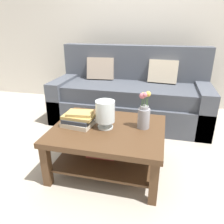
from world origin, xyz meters
name	(u,v)px	position (x,y,z in m)	size (l,w,h in m)	color
ground_plane	(122,146)	(0.00, 0.00, 0.00)	(10.00, 10.00, 0.00)	#ADA393
back_wall	(143,24)	(0.00, 1.65, 1.35)	(6.40, 0.12, 2.70)	beige
couch	(130,96)	(-0.05, 0.81, 0.36)	(2.19, 0.90, 1.06)	#474C56
coffee_table	(108,139)	(-0.06, -0.44, 0.33)	(1.04, 0.85, 0.45)	#4C331E
book_stack_main	(79,119)	(-0.35, -0.45, 0.51)	(0.31, 0.25, 0.14)	beige
glass_hurricane_vase	(105,112)	(-0.08, -0.44, 0.60)	(0.18, 0.18, 0.26)	silver
flower_pitcher	(144,114)	(0.26, -0.36, 0.59)	(0.11, 0.11, 0.36)	gray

